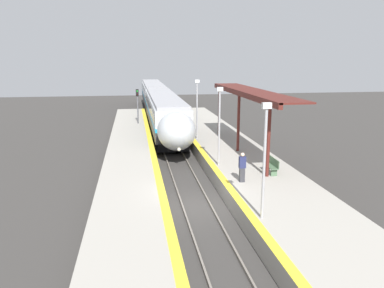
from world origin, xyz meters
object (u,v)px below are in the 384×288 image
(person_waiting, at_px, (242,167))
(lamppost_near, at_px, (265,153))
(train, at_px, (159,103))
(platform_bench, at_px, (272,165))
(railway_signal, at_px, (138,106))
(lamppost_far, at_px, (197,105))
(lamppost_mid, at_px, (219,121))

(person_waiting, distance_m, lamppost_near, 5.09)
(train, xyz_separation_m, person_waiting, (2.65, -26.33, -0.48))
(platform_bench, height_order, railway_signal, railway_signal)
(person_waiting, height_order, lamppost_near, lamppost_near)
(platform_bench, bearing_deg, lamppost_far, 104.80)
(train, xyz_separation_m, lamppost_near, (2.14, -31.00, 1.48))
(lamppost_near, xyz_separation_m, lamppost_mid, (0.00, 8.04, 0.00))
(person_waiting, distance_m, lamppost_far, 11.59)
(train, xyz_separation_m, lamppost_mid, (2.14, -22.96, 1.48))
(platform_bench, xyz_separation_m, person_waiting, (-2.17, -1.29, 0.36))
(platform_bench, relative_size, person_waiting, 0.97)
(train, height_order, lamppost_far, lamppost_far)
(platform_bench, relative_size, lamppost_mid, 0.33)
(lamppost_mid, xyz_separation_m, lamppost_far, (0.00, 8.04, 0.00))
(train, bearing_deg, person_waiting, -84.26)
(person_waiting, bearing_deg, platform_bench, 30.76)
(person_waiting, relative_size, lamppost_mid, 0.34)
(platform_bench, bearing_deg, train, 100.88)
(railway_signal, xyz_separation_m, lamppost_near, (4.71, -24.26, 1.02))
(lamppost_far, bearing_deg, lamppost_near, -90.00)
(lamppost_far, bearing_deg, lamppost_mid, -90.00)
(platform_bench, distance_m, lamppost_mid, 4.11)
(person_waiting, xyz_separation_m, lamppost_mid, (-0.51, 3.37, 1.96))
(person_waiting, height_order, lamppost_mid, lamppost_mid)
(platform_bench, bearing_deg, railway_signal, 111.97)
(platform_bench, distance_m, person_waiting, 2.55)
(platform_bench, height_order, lamppost_far, lamppost_far)
(platform_bench, xyz_separation_m, lamppost_near, (-2.67, -5.96, 2.33))
(railway_signal, distance_m, lamppost_near, 24.73)
(railway_signal, height_order, lamppost_far, lamppost_far)
(railway_signal, bearing_deg, person_waiting, -75.09)
(train, bearing_deg, platform_bench, -79.12)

